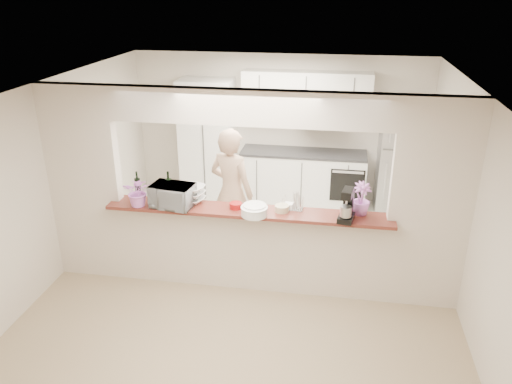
% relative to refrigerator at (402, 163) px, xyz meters
% --- Properties ---
extents(floor, '(6.00, 6.00, 0.00)m').
position_rel_refrigerator_xyz_m(floor, '(-2.05, -2.65, -0.85)').
color(floor, tan).
rests_on(floor, ground).
extents(tile_overlay, '(5.00, 2.90, 0.01)m').
position_rel_refrigerator_xyz_m(tile_overlay, '(-2.05, -1.10, -0.84)').
color(tile_overlay, beige).
rests_on(tile_overlay, floor).
extents(partition, '(5.00, 0.15, 2.50)m').
position_rel_refrigerator_xyz_m(partition, '(-2.05, -2.65, 0.63)').
color(partition, beige).
rests_on(partition, floor).
extents(bar_counter, '(3.40, 0.38, 1.09)m').
position_rel_refrigerator_xyz_m(bar_counter, '(-2.05, -2.65, -0.27)').
color(bar_counter, beige).
rests_on(bar_counter, floor).
extents(kitchen_cabinets, '(3.15, 0.62, 2.25)m').
position_rel_refrigerator_xyz_m(kitchen_cabinets, '(-2.24, 0.07, 0.12)').
color(kitchen_cabinets, white).
rests_on(kitchen_cabinets, floor).
extents(refrigerator, '(0.75, 0.70, 1.70)m').
position_rel_refrigerator_xyz_m(refrigerator, '(0.00, 0.00, 0.00)').
color(refrigerator, '#A6A6AB').
rests_on(refrigerator, floor).
extents(flower_left, '(0.36, 0.32, 0.37)m').
position_rel_refrigerator_xyz_m(flower_left, '(-3.35, -2.80, 0.42)').
color(flower_left, '#D570B7').
rests_on(flower_left, bar_counter).
extents(wine_bottle_a, '(0.07, 0.07, 0.35)m').
position_rel_refrigerator_xyz_m(wine_bottle_a, '(-3.45, -2.58, 0.38)').
color(wine_bottle_a, black).
rests_on(wine_bottle_a, bar_counter).
extents(wine_bottle_b, '(0.07, 0.07, 0.37)m').
position_rel_refrigerator_xyz_m(wine_bottle_b, '(-3.05, -2.58, 0.39)').
color(wine_bottle_b, black).
rests_on(wine_bottle_b, bar_counter).
extents(toaster_oven, '(0.54, 0.40, 0.27)m').
position_rel_refrigerator_xyz_m(toaster_oven, '(-2.95, -2.75, 0.38)').
color(toaster_oven, '#A7A8AC').
rests_on(toaster_oven, bar_counter).
extents(serving_bowls, '(0.36, 0.36, 0.21)m').
position_rel_refrigerator_xyz_m(serving_bowls, '(-2.75, -2.60, 0.35)').
color(serving_bowls, white).
rests_on(serving_bowls, bar_counter).
extents(plate_stack_a, '(0.27, 0.27, 0.12)m').
position_rel_refrigerator_xyz_m(plate_stack_a, '(-1.95, -2.81, 0.30)').
color(plate_stack_a, white).
rests_on(plate_stack_a, bar_counter).
extents(plate_stack_b, '(0.31, 0.31, 0.11)m').
position_rel_refrigerator_xyz_m(plate_stack_b, '(-1.95, -2.84, 0.29)').
color(plate_stack_b, white).
rests_on(plate_stack_b, bar_counter).
extents(red_bowl, '(0.15, 0.15, 0.07)m').
position_rel_refrigerator_xyz_m(red_bowl, '(-2.20, -2.68, 0.27)').
color(red_bowl, maroon).
rests_on(red_bowl, bar_counter).
extents(tan_bowl, '(0.17, 0.17, 0.08)m').
position_rel_refrigerator_xyz_m(tan_bowl, '(-1.65, -2.68, 0.28)').
color(tan_bowl, tan).
rests_on(tan_bowl, bar_counter).
extents(utensil_caddy, '(0.25, 0.16, 0.22)m').
position_rel_refrigerator_xyz_m(utensil_caddy, '(-1.53, -2.60, 0.33)').
color(utensil_caddy, silver).
rests_on(utensil_caddy, bar_counter).
extents(stand_mixer, '(0.21, 0.28, 0.38)m').
position_rel_refrigerator_xyz_m(stand_mixer, '(-0.91, -2.79, 0.41)').
color(stand_mixer, black).
rests_on(stand_mixer, bar_counter).
extents(flower_right, '(0.28, 0.28, 0.38)m').
position_rel_refrigerator_xyz_m(flower_right, '(-0.75, -2.60, 0.43)').
color(flower_right, '#AB69C3').
rests_on(flower_right, bar_counter).
extents(person, '(0.77, 0.65, 1.81)m').
position_rel_refrigerator_xyz_m(person, '(-2.44, -1.80, 0.05)').
color(person, tan).
rests_on(person, floor).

